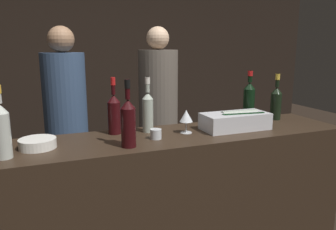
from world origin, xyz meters
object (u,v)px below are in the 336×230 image
at_px(rose_wine_bottle, 1,129).
at_px(red_wine_bottle_black_foil, 128,121).
at_px(bowl_white, 38,143).
at_px(white_wine_bottle, 148,110).
at_px(red_wine_bottle_tall, 114,112).
at_px(person_in_hoodie, 66,122).
at_px(candle_votive, 156,134).
at_px(person_blond_tee, 158,112).
at_px(wine_glass, 186,117).
at_px(ice_bin_with_bottles, 236,120).
at_px(red_wine_bottle_burgundy, 249,100).
at_px(champagne_bottle, 276,102).

bearing_deg(rose_wine_bottle, red_wine_bottle_black_foil, -3.67).
distance_m(bowl_white, white_wine_bottle, 0.67).
xyz_separation_m(red_wine_bottle_tall, red_wine_bottle_black_foil, (0.01, -0.29, 0.01)).
relative_size(bowl_white, person_in_hoodie, 0.11).
bearing_deg(white_wine_bottle, candle_votive, -92.32).
height_order(white_wine_bottle, person_blond_tee, person_blond_tee).
xyz_separation_m(rose_wine_bottle, red_wine_bottle_black_foil, (0.61, -0.04, -0.01)).
bearing_deg(candle_votive, wine_glass, 14.80).
distance_m(red_wine_bottle_black_foil, person_blond_tee, 1.41).
distance_m(rose_wine_bottle, person_in_hoodie, 1.19).
height_order(red_wine_bottle_black_foil, person_in_hoodie, person_in_hoodie).
relative_size(white_wine_bottle, person_in_hoodie, 0.19).
bearing_deg(ice_bin_with_bottles, red_wine_bottle_burgundy, 40.42).
bearing_deg(champagne_bottle, candle_votive, -170.07).
height_order(ice_bin_with_bottles, white_wine_bottle, white_wine_bottle).
relative_size(bowl_white, red_wine_bottle_burgundy, 0.53).
bearing_deg(candle_votive, ice_bin_with_bottles, 3.06).
relative_size(red_wine_bottle_black_foil, person_blond_tee, 0.20).
xyz_separation_m(bowl_white, wine_glass, (0.86, -0.00, 0.08)).
relative_size(bowl_white, red_wine_bottle_black_foil, 0.53).
bearing_deg(wine_glass, red_wine_bottle_burgundy, 15.98).
bearing_deg(rose_wine_bottle, person_blond_tee, 44.82).
bearing_deg(red_wine_bottle_burgundy, ice_bin_with_bottles, -139.58).
relative_size(red_wine_bottle_tall, person_blond_tee, 0.19).
xyz_separation_m(wine_glass, white_wine_bottle, (-0.21, 0.11, 0.04)).
height_order(red_wine_bottle_tall, red_wine_bottle_burgundy, red_wine_bottle_burgundy).
bearing_deg(person_in_hoodie, ice_bin_with_bottles, -167.86).
xyz_separation_m(ice_bin_with_bottles, person_blond_tee, (-0.14, 1.13, -0.15)).
xyz_separation_m(candle_votive, red_wine_bottle_burgundy, (0.79, 0.22, 0.12)).
xyz_separation_m(red_wine_bottle_burgundy, red_wine_bottle_black_foil, (-0.97, -0.31, -0.01)).
bearing_deg(wine_glass, rose_wine_bottle, -173.83).
distance_m(bowl_white, wine_glass, 0.86).
xyz_separation_m(ice_bin_with_bottles, red_wine_bottle_burgundy, (0.22, 0.19, 0.09)).
height_order(champagne_bottle, white_wine_bottle, white_wine_bottle).
bearing_deg(person_in_hoodie, champagne_bottle, -153.77).
bearing_deg(white_wine_bottle, red_wine_bottle_black_foil, -126.35).
bearing_deg(person_blond_tee, wine_glass, -72.46).
xyz_separation_m(person_in_hoodie, person_blond_tee, (0.85, 0.11, 0.01)).
relative_size(champagne_bottle, white_wine_bottle, 0.97).
xyz_separation_m(rose_wine_bottle, person_blond_tee, (1.22, 1.21, -0.23)).
bearing_deg(bowl_white, person_in_hoodie, 77.83).
distance_m(red_wine_bottle_tall, person_blond_tee, 1.16).
xyz_separation_m(red_wine_bottle_black_foil, person_blond_tee, (0.61, 1.25, -0.23)).
xyz_separation_m(bowl_white, red_wine_bottle_black_foil, (0.46, -0.15, 0.11)).
xyz_separation_m(wine_glass, champagne_bottle, (0.77, 0.12, 0.03)).
xyz_separation_m(candle_votive, person_in_hoodie, (-0.43, 1.05, -0.12)).
bearing_deg(white_wine_bottle, champagne_bottle, 0.20).
bearing_deg(rose_wine_bottle, candle_votive, 3.72).
height_order(champagne_bottle, person_in_hoodie, person_in_hoodie).
bearing_deg(person_blond_tee, person_in_hoodie, -144.61).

